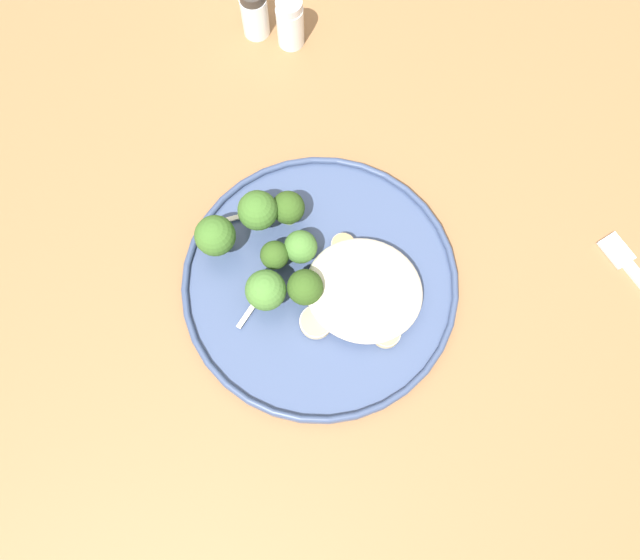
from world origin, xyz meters
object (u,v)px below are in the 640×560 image
broccoli_floret_small_sprig (266,290)px  broccoli_floret_split_head (258,211)px  broccoli_floret_rear_charred (288,208)px  broccoli_floret_near_rim (305,288)px  seared_scallop_right_edge (345,246)px  seared_scallop_front_small (386,333)px  dinner_plate (320,283)px  broccoli_floret_center_pile (275,256)px  broccoli_floret_right_tilted (215,236)px  seared_scallop_left_edge (345,287)px  seared_scallop_on_noodles (364,293)px  seared_scallop_rear_pale (321,324)px  seared_scallop_large_seared (324,294)px  pepper_shaker (254,12)px  broccoli_floret_left_leaning (301,247)px  salt_shaker (290,22)px

broccoli_floret_small_sprig → broccoli_floret_split_head: 0.08m
broccoli_floret_rear_charred → broccoli_floret_near_rim: (-0.05, 0.08, 0.00)m
seared_scallop_right_edge → seared_scallop_front_small: 0.10m
dinner_plate → broccoli_floret_center_pile: size_ratio=6.58×
broccoli_floret_right_tilted → broccoli_floret_near_rim: 0.11m
seared_scallop_left_edge → seared_scallop_on_noodles: (-0.02, -0.00, -0.00)m
seared_scallop_rear_pale → seared_scallop_large_seared: 0.03m
seared_scallop_rear_pale → broccoli_floret_right_tilted: bearing=-19.4°
seared_scallop_large_seared → broccoli_floret_rear_charred: (0.06, -0.07, 0.02)m
dinner_plate → broccoli_floret_rear_charred: (0.05, -0.06, 0.03)m
seared_scallop_right_edge → seared_scallop_on_noodles: (-0.03, 0.04, 0.00)m
seared_scallop_rear_pale → pepper_shaker: size_ratio=0.50×
broccoli_floret_split_head → broccoli_floret_small_sprig: bearing=115.6°
seared_scallop_on_noodles → broccoli_floret_center_pile: size_ratio=0.70×
seared_scallop_right_edge → seared_scallop_front_small: (-0.07, 0.07, -0.00)m
dinner_plate → seared_scallop_large_seared: (-0.01, 0.01, 0.01)m
broccoli_floret_near_rim → broccoli_floret_small_sprig: bearing=23.7°
seared_scallop_left_edge → broccoli_floret_near_rim: broccoli_floret_near_rim is taller
broccoli_floret_left_leaning → broccoli_floret_rear_charred: bearing=-53.6°
seared_scallop_on_noodles → broccoli_floret_near_rim: broccoli_floret_near_rim is taller
seared_scallop_front_small → seared_scallop_on_noodles: size_ratio=0.94×
broccoli_floret_rear_charred → broccoli_floret_right_tilted: size_ratio=0.81×
dinner_plate → seared_scallop_rear_pale: size_ratio=8.61×
seared_scallop_right_edge → broccoli_floret_split_head: (0.09, 0.00, 0.03)m
broccoli_floret_right_tilted → broccoli_floret_rear_charred: bearing=-135.9°
seared_scallop_large_seared → broccoli_floret_near_rim: 0.03m
broccoli_floret_center_pile → broccoli_floret_rear_charred: size_ratio=0.90×
seared_scallop_rear_pale → broccoli_floret_left_leaning: (0.04, -0.07, 0.02)m
seared_scallop_large_seared → broccoli_floret_left_leaning: 0.05m
broccoli_floret_rear_charred → broccoli_floret_right_tilted: bearing=44.1°
broccoli_floret_rear_charred → broccoli_floret_center_pile: bearing=94.7°
broccoli_floret_center_pile → broccoli_floret_left_leaning: (-0.02, -0.02, -0.00)m
seared_scallop_rear_pale → broccoli_floret_rear_charred: broccoli_floret_rear_charred is taller
seared_scallop_rear_pale → seared_scallop_large_seared: (0.01, -0.03, 0.00)m
seared_scallop_right_edge → salt_shaker: 0.28m
seared_scallop_right_edge → seared_scallop_rear_pale: bearing=91.7°
broccoli_floret_split_head → salt_shaker: 0.25m
seared_scallop_large_seared → broccoli_floret_small_sprig: bearing=21.6°
broccoli_floret_rear_charred → pepper_shaker: bearing=-61.2°
dinner_plate → seared_scallop_on_noodles: (-0.05, -0.00, 0.01)m
dinner_plate → broccoli_floret_near_rim: broccoli_floret_near_rim is taller
broccoli_floret_small_sprig → pepper_shaker: 0.34m
broccoli_floret_left_leaning → broccoli_floret_split_head: bearing=-19.5°
seared_scallop_right_edge → seared_scallop_on_noodles: seared_scallop_on_noodles is taller
dinner_plate → broccoli_floret_split_head: broccoli_floret_split_head is taller
broccoli_floret_small_sprig → seared_scallop_right_edge: bearing=-126.8°
seared_scallop_large_seared → salt_shaker: (0.14, -0.29, 0.01)m
broccoli_floret_center_pile → broccoli_floret_split_head: (0.03, -0.04, 0.01)m
seared_scallop_on_noodles → seared_scallop_large_seared: bearing=20.7°
seared_scallop_rear_pale → seared_scallop_right_edge: seared_scallop_right_edge is taller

